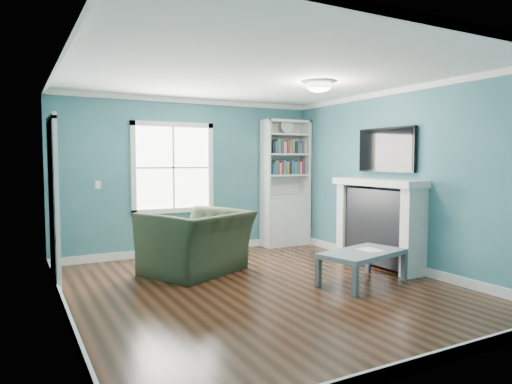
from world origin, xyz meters
name	(u,v)px	position (x,y,z in m)	size (l,w,h in m)	color
floor	(262,288)	(0.00, 0.00, 0.00)	(5.00, 5.00, 0.00)	black
room_walls	(263,160)	(0.00, 0.00, 1.58)	(5.00, 5.00, 5.00)	#2F5A6D
trim	(262,188)	(0.00, 0.00, 1.24)	(4.50, 5.00, 2.60)	white
window	(173,168)	(-0.30, 2.49, 1.45)	(1.40, 0.06, 1.50)	white
bookshelf	(285,196)	(1.77, 2.30, 0.92)	(0.90, 0.35, 2.31)	silver
fireplace	(379,224)	(2.08, 0.20, 0.64)	(0.44, 1.58, 1.30)	black
tv	(386,150)	(2.20, 0.20, 1.72)	(0.06, 1.10, 0.65)	black
door	(53,200)	(-2.22, 1.40, 1.07)	(0.12, 0.98, 2.17)	silver
ceiling_fixture	(319,85)	(0.90, 0.10, 2.55)	(0.38, 0.38, 0.15)	white
light_switch	(98,185)	(-1.50, 2.48, 1.20)	(0.08, 0.01, 0.12)	white
recliner	(197,232)	(-0.42, 1.13, 0.58)	(1.33, 0.86, 1.16)	#202D1C
coffee_table	(363,255)	(1.25, -0.39, 0.36)	(1.25, 0.87, 0.41)	#525A63
paper_sheet	(370,250)	(1.39, -0.38, 0.42)	(0.24, 0.30, 0.00)	white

